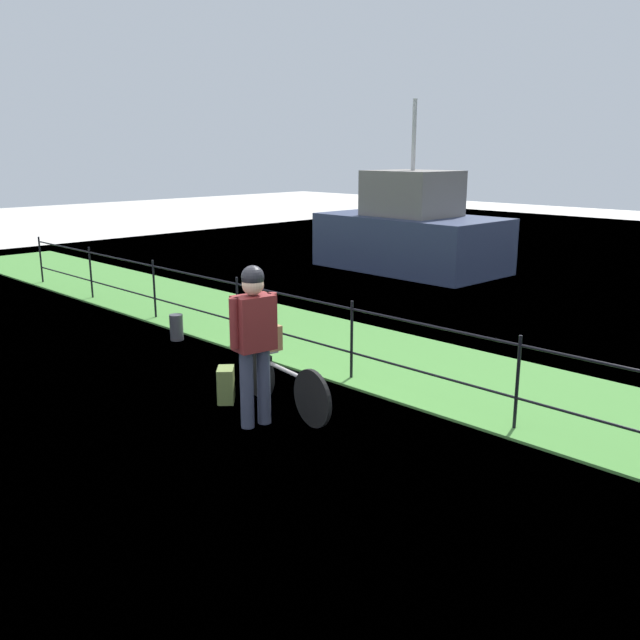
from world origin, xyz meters
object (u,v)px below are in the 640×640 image
mooring_bollard (176,327)px  bicycle_main (283,382)px  cyclist_person (254,332)px  moored_boat_mid (411,233)px  backpack_on_paving (226,385)px  terrier_dog (264,318)px  wooden_crate (264,337)px

mooring_bollard → bicycle_main: bearing=-13.6°
cyclist_person → moored_boat_mid: 9.98m
bicycle_main → backpack_on_paving: bicycle_main is taller
terrier_dog → backpack_on_paving: size_ratio=0.81×
cyclist_person → terrier_dog: bearing=130.9°
wooden_crate → backpack_on_paving: bearing=-129.7°
bicycle_main → cyclist_person: bearing=-78.2°
cyclist_person → backpack_on_paving: (-0.76, 0.20, -0.80)m
moored_boat_mid → bicycle_main: bearing=-60.8°
cyclist_person → backpack_on_paving: 1.12m
backpack_on_paving → moored_boat_mid: bearing=-22.9°
bicycle_main → backpack_on_paving: size_ratio=4.16×
cyclist_person → wooden_crate: bearing=132.2°
backpack_on_paving → wooden_crate: bearing=-87.5°
backpack_on_paving → mooring_bollard: 2.82m
wooden_crate → backpack_on_paving: 0.71m
backpack_on_paving → mooring_bollard: (-2.61, 1.07, -0.00)m
bicycle_main → wooden_crate: (-0.38, 0.06, 0.43)m
wooden_crate → cyclist_person: cyclist_person is taller
bicycle_main → backpack_on_paving: 0.73m
cyclist_person → backpack_on_paving: bearing=165.6°
wooden_crate → cyclist_person: size_ratio=0.21×
terrier_dog → moored_boat_mid: moored_boat_mid is taller
terrier_dog → backpack_on_paving: terrier_dog is taller
wooden_crate → moored_boat_mid: (-4.26, 8.25, 0.13)m
wooden_crate → bicycle_main: bearing=-9.1°
bicycle_main → wooden_crate: wooden_crate is taller
bicycle_main → cyclist_person: (0.10, -0.47, 0.67)m
cyclist_person → mooring_bollard: bearing=159.4°
bicycle_main → mooring_bollard: size_ratio=4.24×
bicycle_main → terrier_dog: terrier_dog is taller
cyclist_person → moored_boat_mid: size_ratio=0.38×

